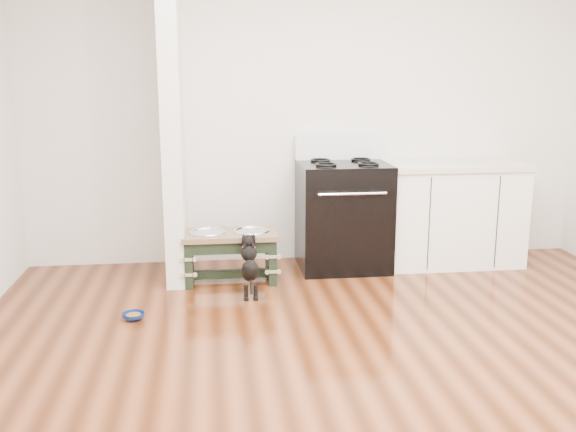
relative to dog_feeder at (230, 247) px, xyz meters
name	(u,v)px	position (x,y,z in m)	size (l,w,h in m)	color
ground	(377,382)	(0.74, -1.86, -0.30)	(5.00, 5.00, 0.00)	#401C0B
room_shell	(387,83)	(0.74, -1.86, 1.32)	(5.00, 5.00, 5.00)	silver
partition_wall	(172,114)	(-0.43, 0.24, 1.05)	(0.15, 0.80, 2.70)	silver
oven_range	(343,214)	(0.99, 0.29, 0.18)	(0.76, 0.69, 1.14)	black
cabinet_run	(450,213)	(1.97, 0.31, 0.16)	(1.24, 0.64, 0.91)	white
dog_feeder	(230,247)	(0.00, 0.00, 0.00)	(0.76, 0.40, 0.43)	black
puppy	(250,263)	(0.13, -0.35, -0.04)	(0.13, 0.39, 0.46)	black
floor_bowl	(133,316)	(-0.70, -0.76, -0.27)	(0.20, 0.20, 0.05)	navy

